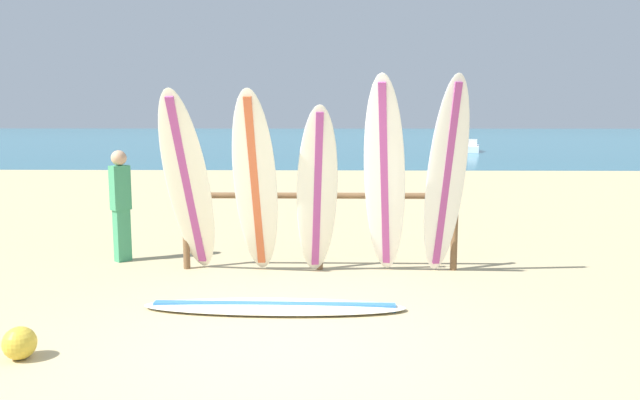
% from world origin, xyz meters
% --- Properties ---
extents(ground_plane, '(120.00, 120.00, 0.00)m').
position_xyz_m(ground_plane, '(0.00, 0.00, 0.00)').
color(ground_plane, tan).
extents(ocean_water, '(120.00, 80.00, 0.01)m').
position_xyz_m(ocean_water, '(0.00, 58.00, 0.00)').
color(ocean_water, teal).
rests_on(ocean_water, ground).
extents(surfboard_rack, '(3.68, 0.09, 1.15)m').
position_xyz_m(surfboard_rack, '(0.33, 2.89, 0.77)').
color(surfboard_rack, brown).
rests_on(surfboard_rack, ground).
extents(surfboard_leaning_far_left, '(0.71, 1.18, 2.38)m').
position_xyz_m(surfboard_leaning_far_left, '(-1.32, 2.48, 1.19)').
color(surfboard_leaning_far_left, white).
rests_on(surfboard_leaning_far_left, ground).
extents(surfboard_leaning_left, '(0.61, 0.93, 2.38)m').
position_xyz_m(surfboard_leaning_left, '(-0.48, 2.52, 1.19)').
color(surfboard_leaning_left, white).
rests_on(surfboard_leaning_left, ground).
extents(surfboard_leaning_center_left, '(0.60, 0.69, 2.19)m').
position_xyz_m(surfboard_leaning_center_left, '(0.30, 2.57, 1.09)').
color(surfboard_leaning_center_left, white).
rests_on(surfboard_leaning_center_left, ground).
extents(surfboard_leaning_center, '(0.68, 1.11, 2.54)m').
position_xyz_m(surfboard_leaning_center, '(1.14, 2.45, 1.27)').
color(surfboard_leaning_center, white).
rests_on(surfboard_leaning_center, ground).
extents(surfboard_leaning_center_right, '(0.62, 0.84, 2.55)m').
position_xyz_m(surfboard_leaning_center_right, '(1.92, 2.53, 1.28)').
color(surfboard_leaning_center_right, white).
rests_on(surfboard_leaning_center_right, ground).
extents(surfboard_lying_on_sand, '(2.80, 0.64, 0.08)m').
position_xyz_m(surfboard_lying_on_sand, '(-0.12, 1.15, 0.04)').
color(surfboard_lying_on_sand, white).
rests_on(surfboard_lying_on_sand, ground).
extents(beachgoer_standing, '(0.29, 0.29, 1.57)m').
position_xyz_m(beachgoer_standing, '(-2.47, 3.31, 0.86)').
color(beachgoer_standing, '#3F9966').
rests_on(beachgoer_standing, ground).
extents(small_boat_offshore, '(1.36, 2.88, 0.71)m').
position_xyz_m(small_boat_offshore, '(8.59, 30.41, 0.26)').
color(small_boat_offshore, silver).
rests_on(small_boat_offshore, ocean_water).
extents(beach_ball, '(0.28, 0.28, 0.28)m').
position_xyz_m(beach_ball, '(-2.14, -0.22, 0.14)').
color(beach_ball, gold).
rests_on(beach_ball, ground).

